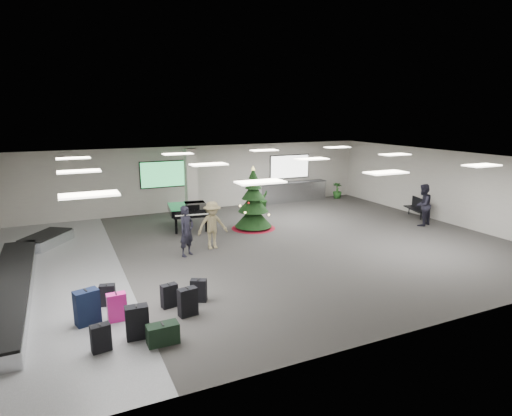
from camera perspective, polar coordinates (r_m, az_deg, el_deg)
name	(u,v)px	position (r m, az deg, el deg)	size (l,w,h in m)	color
ground	(263,247)	(15.76, 0.88, -5.20)	(18.00, 18.00, 0.00)	#363331
room_envelope	(245,182)	(15.65, -1.42, 3.46)	(18.02, 14.02, 3.21)	#B9B6A9
baggage_carousel	(20,276)	(14.25, -28.96, -7.92)	(2.28, 9.71, 0.43)	silver
service_counter	(292,192)	(23.61, 4.81, 2.18)	(4.05, 0.65, 1.08)	silver
suitcase_0	(137,322)	(9.96, -15.56, -14.46)	(0.50, 0.30, 0.78)	black
suitcase_1	(188,302)	(10.72, -9.09, -12.26)	(0.49, 0.31, 0.72)	black
pink_suitcase	(117,307)	(10.87, -18.06, -12.46)	(0.44, 0.25, 0.70)	#E21D8A
suitcase_3	(169,296)	(11.26, -11.49, -11.38)	(0.44, 0.30, 0.62)	black
navy_suitcase	(87,307)	(10.91, -21.60, -12.19)	(0.60, 0.45, 0.85)	black
suitcase_5	(101,338)	(9.74, -19.98, -15.98)	(0.42, 0.27, 0.61)	black
green_duffel	(163,334)	(9.70, -12.32, -16.07)	(0.68, 0.35, 0.47)	black
suitcase_7	(199,290)	(11.44, -7.65, -10.83)	(0.47, 0.39, 0.62)	black
suitcase_8	(108,295)	(11.75, -19.18, -10.91)	(0.42, 0.31, 0.58)	black
christmas_tree	(253,207)	(18.01, -0.36, 0.10)	(1.87, 1.87, 2.67)	#65090F
grand_piano	(189,210)	(18.18, -8.96, -0.23)	(1.83, 2.23, 1.16)	black
bench	(417,206)	(21.47, 20.65, 0.21)	(0.87, 1.48, 0.89)	black
traveler_a	(187,231)	(14.78, -9.23, -3.06)	(0.63, 0.42, 1.74)	black
traveler_b	(212,225)	(15.44, -5.84, -2.30)	(1.12, 0.64, 1.73)	#8F8158
traveler_bench	(423,205)	(19.82, 21.35, 0.38)	(0.89, 0.69, 1.83)	black
potted_plant_left	(264,199)	(22.01, 1.03, 1.18)	(0.49, 0.40, 0.89)	#15421C
potted_plant_right	(337,190)	(24.88, 10.79, 2.33)	(0.51, 0.51, 0.92)	#15421C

